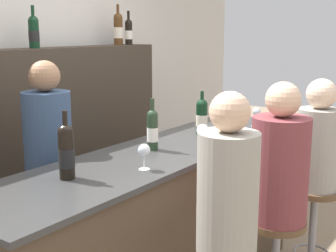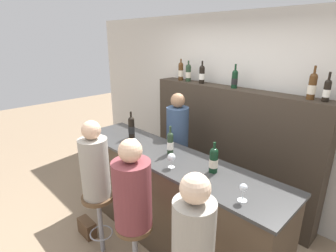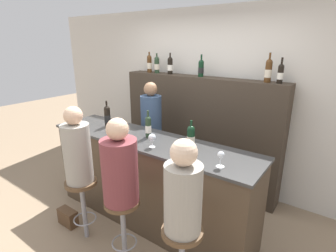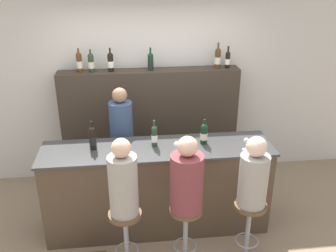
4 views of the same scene
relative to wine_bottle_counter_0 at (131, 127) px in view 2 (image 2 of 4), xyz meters
The scene contains 23 objects.
ground_plane 1.45m from the wine_bottle_counter_0, 25.99° to the right, with size 16.00×16.00×0.00m, color #8C755B.
wall_back 1.51m from the wine_bottle_counter_0, 61.79° to the left, with size 6.40×0.05×2.60m.
bar_counter 0.98m from the wine_bottle_counter_0, ahead, with size 2.62×0.64×1.08m.
back_bar_cabinet 1.37m from the wine_bottle_counter_0, 57.13° to the left, with size 2.45×0.28×1.66m.
wine_bottle_counter_0 is the anchor object (origin of this frame).
wine_bottle_counter_1 0.68m from the wine_bottle_counter_0, ahead, with size 0.07×0.07×0.31m.
wine_bottle_counter_2 1.25m from the wine_bottle_counter_0, ahead, with size 0.08×0.08×0.30m.
wine_bottle_backbar_0 1.26m from the wine_bottle_counter_0, 100.21° to the left, with size 0.08×0.08×0.32m.
wine_bottle_backbar_1 1.24m from the wine_bottle_counter_0, 92.50° to the left, with size 0.08×0.08×0.30m.
wine_bottle_backbar_2 1.26m from the wine_bottle_counter_0, 79.48° to the left, with size 0.08×0.08×0.31m.
wine_bottle_backbar_3 1.43m from the wine_bottle_counter_0, 56.42° to the left, with size 0.08×0.08×0.30m.
wine_bottle_backbar_4 2.06m from the wine_bottle_counter_0, 33.86° to the left, with size 0.08×0.08×0.35m.
wine_bottle_backbar_5 2.17m from the wine_bottle_counter_0, 31.72° to the left, with size 0.07×0.07×0.30m.
wine_glass_0 0.40m from the wine_bottle_counter_0, 32.54° to the right, with size 0.06×0.06×0.14m.
wine_glass_1 0.94m from the wine_bottle_counter_0, 13.11° to the right, with size 0.08×0.08×0.15m.
wine_glass_2 1.69m from the wine_bottle_counter_0, ahead, with size 0.07×0.07×0.15m.
bar_stool_left 1.03m from the wine_bottle_counter_0, 65.36° to the right, with size 0.34×0.34×0.71m.
guest_seated_left 0.79m from the wine_bottle_counter_0, 65.36° to the right, with size 0.28×0.28×0.81m.
bar_stool_middle 1.35m from the wine_bottle_counter_0, 36.92° to the right, with size 0.34×0.34×0.71m.
guest_seated_middle 1.19m from the wine_bottle_counter_0, 36.92° to the right, with size 0.33×0.33×0.80m.
guest_seated_right 1.77m from the wine_bottle_counter_0, 23.65° to the right, with size 0.29×0.29×0.76m.
bartender 0.75m from the wine_bottle_counter_0, 58.37° to the left, with size 0.29×0.29×1.62m.
handbag 1.32m from the wine_bottle_counter_0, 91.98° to the right, with size 0.26×0.12×0.20m.
Camera 2 is at (1.80, -1.48, 2.27)m, focal length 28.00 mm.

